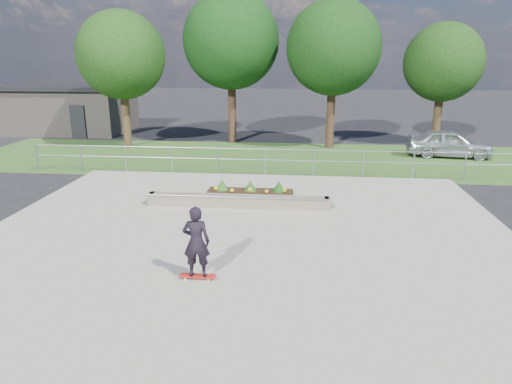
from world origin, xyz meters
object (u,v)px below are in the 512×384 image
grind_ledge (238,201)px  parked_car (449,143)px  planter_bed (250,194)px  skateboarder (196,242)px

grind_ledge → parked_car: parked_car is taller
planter_bed → skateboarder: 6.08m
parked_car → skateboarder: bearing=153.0°
grind_ledge → planter_bed: planter_bed is taller
grind_ledge → skateboarder: (-0.20, -5.09, 0.68)m
planter_bed → skateboarder: (-0.50, -6.02, 0.70)m
planter_bed → skateboarder: size_ratio=1.75×
grind_ledge → parked_car: 12.98m
grind_ledge → planter_bed: bearing=72.3°
planter_bed → skateboarder: skateboarder is taller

